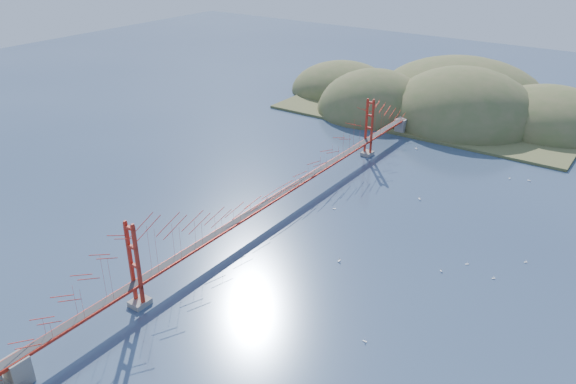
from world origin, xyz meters
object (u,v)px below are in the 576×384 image
Objects in this scene: sailboat_0 at (339,260)px; sailboat_1 at (441,270)px; sailboat_2 at (365,341)px; bridge at (281,172)px.

sailboat_0 is 1.32× the size of sailboat_1.
sailboat_0 reaches higher than sailboat_2.
sailboat_1 is (12.61, 5.83, -0.02)m from sailboat_0.
bridge is 164.74× the size of sailboat_2.
bridge reaches higher than sailboat_1.
sailboat_1 is at bearing 84.44° from sailboat_2.
sailboat_0 is at bearing -26.01° from bridge.
sailboat_2 reaches higher than sailboat_1.
sailboat_0 reaches higher than sailboat_1.
sailboat_2 is at bearing -95.56° from sailboat_1.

